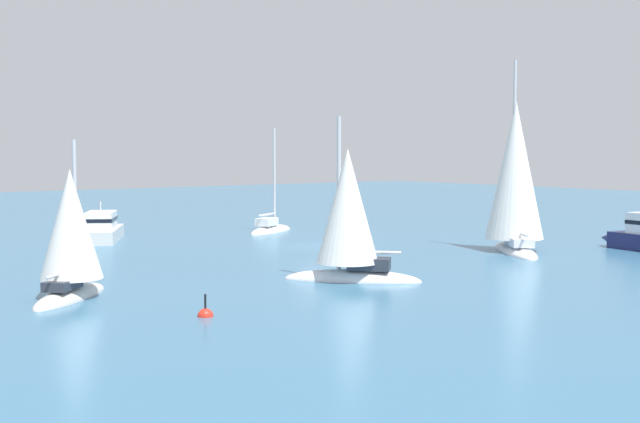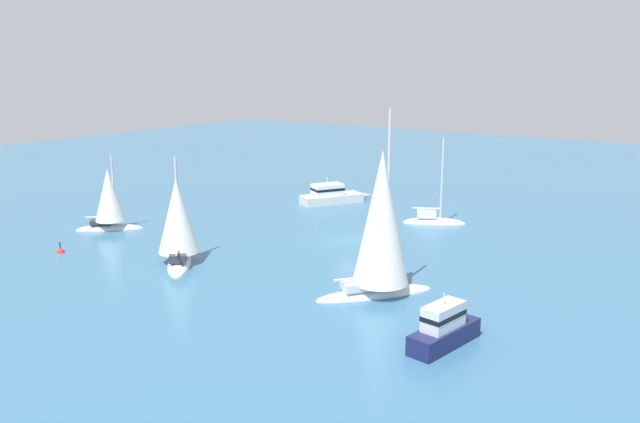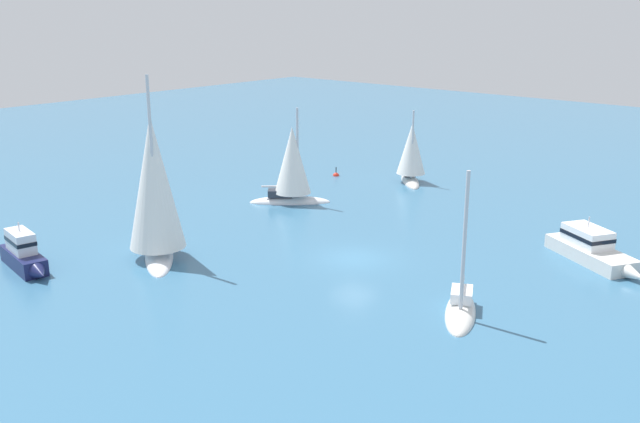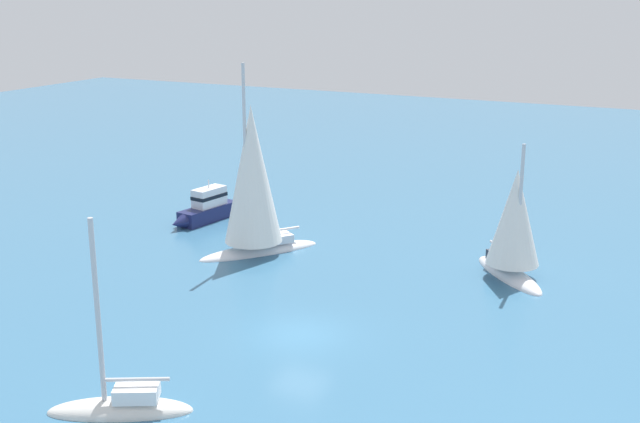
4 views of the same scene
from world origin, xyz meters
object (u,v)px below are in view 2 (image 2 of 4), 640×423
(ketch, at_px, (178,226))
(sailboat, at_px, (380,227))
(launch_1, at_px, (447,328))
(sailboat_2, at_px, (433,221))
(sailboat_1, at_px, (109,203))
(launch, at_px, (332,195))
(channel_buoy, at_px, (61,252))

(ketch, relative_size, sailboat, 0.68)
(sailboat, relative_size, launch_1, 2.02)
(ketch, relative_size, sailboat_2, 0.99)
(ketch, height_order, sailboat, sailboat)
(sailboat, bearing_deg, sailboat_1, 125.20)
(sailboat_1, relative_size, sailboat_2, 0.85)
(sailboat, bearing_deg, launch, 76.72)
(ketch, bearing_deg, sailboat_2, -67.54)
(launch_1, distance_m, sailboat_2, 25.04)
(launch, height_order, sailboat_2, sailboat_2)
(sailboat_2, bearing_deg, sailboat_1, -168.49)
(sailboat, height_order, launch, sailboat)
(ketch, bearing_deg, sailboat, -122.76)
(ketch, relative_size, launch, 1.08)
(launch, height_order, channel_buoy, launch)
(sailboat, bearing_deg, launch_1, -87.57)
(sailboat_1, bearing_deg, channel_buoy, -111.80)
(sailboat_1, xyz_separation_m, sailboat_2, (-17.39, 21.18, -2.12))
(launch_1, height_order, sailboat_2, sailboat_2)
(ketch, xyz_separation_m, channel_buoy, (3.17, -9.16, -2.67))
(sailboat_1, height_order, launch, sailboat_1)
(ketch, xyz_separation_m, launch_1, (1.77, 20.81, -1.80))
(sailboat, relative_size, sailboat_2, 1.45)
(ketch, height_order, sailboat_2, sailboat_2)
(ketch, height_order, launch, ketch)
(sailboat_1, relative_size, launch_1, 1.19)
(sailboat_1, height_order, launch_1, sailboat_1)
(launch, bearing_deg, sailboat, -109.76)
(channel_buoy, bearing_deg, sailboat, 103.52)
(sailboat_1, xyz_separation_m, launch_1, (4.98, 32.42, -1.42))
(launch_1, bearing_deg, sailboat_1, 90.71)
(ketch, distance_m, sailboat, 14.80)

